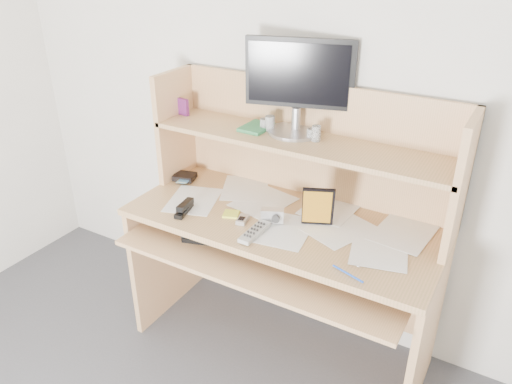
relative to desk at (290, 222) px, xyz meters
The scene contains 19 objects.
back_wall 0.60m from the desk, 90.00° to the left, with size 3.60×0.04×2.50m, color silver.
desk is the anchor object (origin of this frame).
paper_clutter 0.10m from the desk, 90.00° to the right, with size 1.32×0.54×0.01m, color white.
keyboard 0.27m from the desk, 133.47° to the right, with size 0.47×0.29×0.03m.
tv_remote 0.27m from the desk, 98.67° to the right, with size 0.05×0.19×0.02m, color #A1A19C.
flip_phone 0.24m from the desk, 126.62° to the right, with size 0.04×0.08×0.02m, color #B3B3B5.
stapler 0.49m from the desk, 148.91° to the right, with size 0.04×0.14×0.04m, color black.
wallet 0.63m from the desk, behind, with size 0.11×0.09×0.03m, color black.
sticky_note_pad 0.28m from the desk, 143.63° to the right, with size 0.07×0.07×0.01m, color gold.
digital_camera 0.16m from the desk, 100.55° to the right, with size 0.10×0.04×0.06m, color silver.
game_case 0.23m from the desk, 21.61° to the right, with size 0.13×0.01×0.19m, color black.
blue_pen 0.52m from the desk, 39.19° to the right, with size 0.01×0.01×0.14m, color #1843B4.
card_box 0.77m from the desk, behind, with size 0.06×0.02×0.08m, color maroon.
shelf_book 0.46m from the desk, 159.34° to the left, with size 0.11×0.16×0.02m, color #35865D.
chip_stack_a 0.46m from the desk, 154.10° to the left, with size 0.04×0.04×0.05m, color black.
chip_stack_b 0.46m from the desk, 149.56° to the left, with size 0.04×0.04×0.07m, color white.
chip_stack_c 0.42m from the desk, 62.62° to the left, with size 0.04×0.04×0.05m, color black.
chip_stack_d 0.43m from the desk, 49.80° to the left, with size 0.04×0.04×0.07m, color white.
monitor 0.63m from the desk, 109.37° to the left, with size 0.47×0.24×0.41m.
Camera 1 is at (0.86, -0.24, 1.87)m, focal length 35.00 mm.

